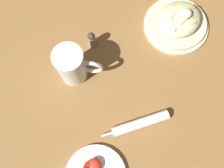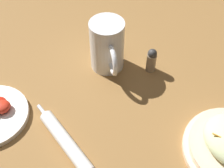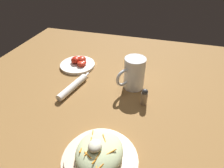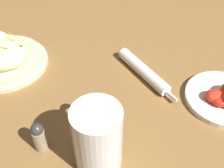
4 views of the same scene
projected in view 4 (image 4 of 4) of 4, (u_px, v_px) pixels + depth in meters
The scene contains 5 objects.
ground_plane at pixel (79, 103), 0.67m from camera, with size 1.43×1.43×0.00m, color olive.
salad_plate at pixel (3, 56), 0.75m from camera, with size 0.23×0.23×0.10m.
beer_mug at pixel (97, 140), 0.52m from camera, with size 0.13×0.11×0.14m.
napkin_roll at pixel (144, 71), 0.73m from camera, with size 0.22×0.07×0.03m.
salt_shaker at pixel (39, 137), 0.55m from camera, with size 0.03×0.03×0.07m.
Camera 4 is at (0.37, -0.27, 0.49)m, focal length 45.01 mm.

